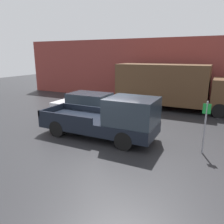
% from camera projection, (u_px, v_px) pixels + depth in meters
% --- Properties ---
extents(ground_plane, '(60.00, 60.00, 0.00)m').
position_uv_depth(ground_plane, '(107.00, 138.00, 10.53)').
color(ground_plane, '#232326').
extents(building_wall, '(28.00, 0.15, 5.27)m').
position_uv_depth(building_wall, '(160.00, 70.00, 18.33)').
color(building_wall, brown).
rests_on(building_wall, ground).
extents(pickup_truck, '(5.71, 2.04, 2.08)m').
position_uv_depth(pickup_truck, '(110.00, 119.00, 10.26)').
color(pickup_truck, black).
rests_on(pickup_truck, ground).
extents(car, '(4.61, 2.02, 1.57)m').
position_uv_depth(car, '(88.00, 105.00, 13.90)').
color(car, silver).
rests_on(car, ground).
extents(delivery_truck, '(8.59, 2.59, 3.24)m').
position_uv_depth(delivery_truck, '(171.00, 85.00, 15.95)').
color(delivery_truck, '#4C331E').
rests_on(delivery_truck, ground).
extents(parking_sign, '(0.30, 0.07, 2.17)m').
position_uv_depth(parking_sign, '(205.00, 124.00, 8.65)').
color(parking_sign, gray).
rests_on(parking_sign, ground).
extents(newspaper_box, '(0.45, 0.40, 1.13)m').
position_uv_depth(newspaper_box, '(155.00, 95.00, 18.69)').
color(newspaper_box, red).
rests_on(newspaper_box, ground).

